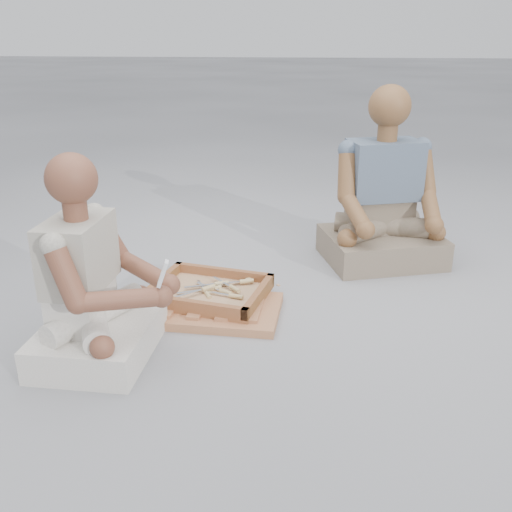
# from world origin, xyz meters

# --- Properties ---
(ground) EXTENTS (60.00, 60.00, 0.00)m
(ground) POSITION_xyz_m (0.00, 0.00, 0.00)
(ground) COLOR #999A9F
(ground) RESTS_ON ground
(carved_panel) EXTENTS (0.62, 0.43, 0.04)m
(carved_panel) POSITION_xyz_m (-0.18, 0.14, 0.02)
(carved_panel) COLOR #A0603E
(carved_panel) RESTS_ON ground
(tool_tray) EXTENTS (0.61, 0.53, 0.07)m
(tool_tray) POSITION_xyz_m (-0.22, 0.24, 0.06)
(tool_tray) COLOR brown
(tool_tray) RESTS_ON carved_panel
(chisel_0) EXTENTS (0.19, 0.13, 0.02)m
(chisel_0) POSITION_xyz_m (-0.05, 0.38, 0.07)
(chisel_0) COLOR silver
(chisel_0) RESTS_ON tool_tray
(chisel_1) EXTENTS (0.20, 0.13, 0.02)m
(chisel_1) POSITION_xyz_m (-0.16, 0.24, 0.07)
(chisel_1) COLOR silver
(chisel_1) RESTS_ON tool_tray
(chisel_2) EXTENTS (0.17, 0.17, 0.02)m
(chisel_2) POSITION_xyz_m (-0.11, 0.26, 0.09)
(chisel_2) COLOR silver
(chisel_2) RESTS_ON tool_tray
(chisel_3) EXTENTS (0.11, 0.21, 0.02)m
(chisel_3) POSITION_xyz_m (-0.23, 0.22, 0.07)
(chisel_3) COLOR silver
(chisel_3) RESTS_ON tool_tray
(chisel_4) EXTENTS (0.21, 0.11, 0.02)m
(chisel_4) POSITION_xyz_m (-0.22, 0.26, 0.07)
(chisel_4) COLOR silver
(chisel_4) RESTS_ON tool_tray
(chisel_5) EXTENTS (0.22, 0.07, 0.02)m
(chisel_5) POSITION_xyz_m (-0.10, 0.19, 0.08)
(chisel_5) COLOR silver
(chisel_5) RESTS_ON tool_tray
(chisel_6) EXTENTS (0.21, 0.09, 0.02)m
(chisel_6) POSITION_xyz_m (-0.07, 0.34, 0.08)
(chisel_6) COLOR silver
(chisel_6) RESTS_ON tool_tray
(chisel_7) EXTENTS (0.18, 0.16, 0.02)m
(chisel_7) POSITION_xyz_m (-0.24, 0.23, 0.09)
(chisel_7) COLOR silver
(chisel_7) RESTS_ON tool_tray
(chisel_8) EXTENTS (0.21, 0.10, 0.02)m
(chisel_8) POSITION_xyz_m (-0.19, 0.31, 0.08)
(chisel_8) COLOR silver
(chisel_8) RESTS_ON tool_tray
(wood_chip_0) EXTENTS (0.02, 0.02, 0.00)m
(wood_chip_0) POSITION_xyz_m (-0.52, 0.39, 0.00)
(wood_chip_0) COLOR tan
(wood_chip_0) RESTS_ON ground
(wood_chip_1) EXTENTS (0.02, 0.02, 0.00)m
(wood_chip_1) POSITION_xyz_m (0.10, 0.49, 0.00)
(wood_chip_1) COLOR tan
(wood_chip_1) RESTS_ON ground
(wood_chip_2) EXTENTS (0.02, 0.02, 0.00)m
(wood_chip_2) POSITION_xyz_m (-0.43, 0.63, 0.00)
(wood_chip_2) COLOR tan
(wood_chip_2) RESTS_ON ground
(wood_chip_3) EXTENTS (0.02, 0.02, 0.00)m
(wood_chip_3) POSITION_xyz_m (0.05, 0.56, 0.00)
(wood_chip_3) COLOR tan
(wood_chip_3) RESTS_ON ground
(wood_chip_4) EXTENTS (0.02, 0.02, 0.00)m
(wood_chip_4) POSITION_xyz_m (-0.53, -0.00, 0.00)
(wood_chip_4) COLOR tan
(wood_chip_4) RESTS_ON ground
(wood_chip_5) EXTENTS (0.02, 0.02, 0.00)m
(wood_chip_5) POSITION_xyz_m (-0.17, 0.08, 0.00)
(wood_chip_5) COLOR tan
(wood_chip_5) RESTS_ON ground
(wood_chip_6) EXTENTS (0.02, 0.02, 0.00)m
(wood_chip_6) POSITION_xyz_m (0.04, 0.56, 0.00)
(wood_chip_6) COLOR tan
(wood_chip_6) RESTS_ON ground
(wood_chip_7) EXTENTS (0.02, 0.02, 0.00)m
(wood_chip_7) POSITION_xyz_m (-0.45, 0.01, 0.00)
(wood_chip_7) COLOR tan
(wood_chip_7) RESTS_ON ground
(wood_chip_8) EXTENTS (0.02, 0.02, 0.00)m
(wood_chip_8) POSITION_xyz_m (-0.12, 0.44, 0.00)
(wood_chip_8) COLOR tan
(wood_chip_8) RESTS_ON ground
(wood_chip_9) EXTENTS (0.02, 0.02, 0.00)m
(wood_chip_9) POSITION_xyz_m (-0.50, 0.60, 0.00)
(wood_chip_9) COLOR tan
(wood_chip_9) RESTS_ON ground
(wood_chip_10) EXTENTS (0.02, 0.02, 0.00)m
(wood_chip_10) POSITION_xyz_m (-0.37, 0.23, 0.00)
(wood_chip_10) COLOR tan
(wood_chip_10) RESTS_ON ground
(wood_chip_11) EXTENTS (0.02, 0.02, 0.00)m
(wood_chip_11) POSITION_xyz_m (-0.16, 0.16, 0.00)
(wood_chip_11) COLOR tan
(wood_chip_11) RESTS_ON ground
(wood_chip_12) EXTENTS (0.02, 0.02, 0.00)m
(wood_chip_12) POSITION_xyz_m (-0.36, 0.19, 0.00)
(wood_chip_12) COLOR tan
(wood_chip_12) RESTS_ON ground
(wood_chip_13) EXTENTS (0.02, 0.02, 0.00)m
(wood_chip_13) POSITION_xyz_m (0.10, 0.06, 0.00)
(wood_chip_13) COLOR tan
(wood_chip_13) RESTS_ON ground
(craftsman) EXTENTS (0.56, 0.55, 0.84)m
(craftsman) POSITION_xyz_m (-0.59, -0.27, 0.29)
(craftsman) COLOR silver
(craftsman) RESTS_ON ground
(companion) EXTENTS (0.76, 0.67, 0.99)m
(companion) POSITION_xyz_m (0.66, 0.93, 0.33)
(companion) COLOR #7A6658
(companion) RESTS_ON ground
(mobile_phone) EXTENTS (0.06, 0.05, 0.10)m
(mobile_phone) POSITION_xyz_m (-0.28, -0.33, 0.40)
(mobile_phone) COLOR silver
(mobile_phone) RESTS_ON craftsman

